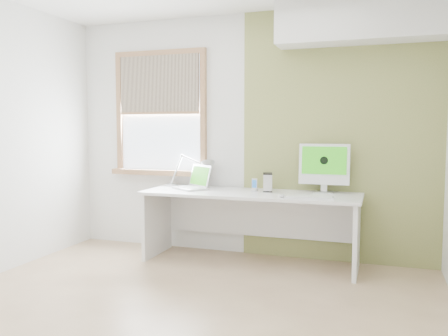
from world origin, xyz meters
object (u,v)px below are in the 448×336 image
at_px(laptop, 194,183).
at_px(external_drive, 268,182).
at_px(imac, 324,165).
at_px(desk, 251,210).
at_px(desk_lamp, 201,170).

height_order(laptop, external_drive, laptop).
bearing_deg(imac, desk, -166.77).
xyz_separation_m(desk, desk_lamp, (-0.63, 0.19, 0.38)).
xyz_separation_m(laptop, imac, (1.35, 0.15, 0.21)).
bearing_deg(imac, laptop, -173.58).
distance_m(desk, imac, 0.87).
xyz_separation_m(external_drive, imac, (0.56, 0.10, 0.18)).
bearing_deg(laptop, imac, 6.42).
bearing_deg(desk, desk_lamp, 163.37).
bearing_deg(desk_lamp, imac, -0.90).
relative_size(desk_lamp, external_drive, 3.38).
bearing_deg(desk_lamp, laptop, -93.78).
height_order(laptop, imac, imac).
bearing_deg(imac, desk_lamp, 179.10).
distance_m(desk, desk_lamp, 0.76).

